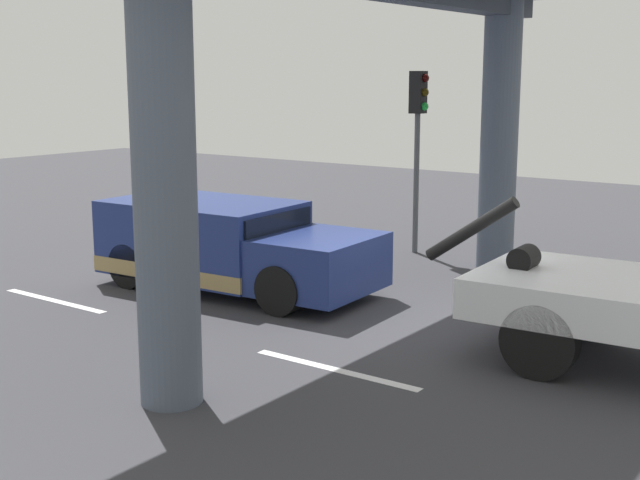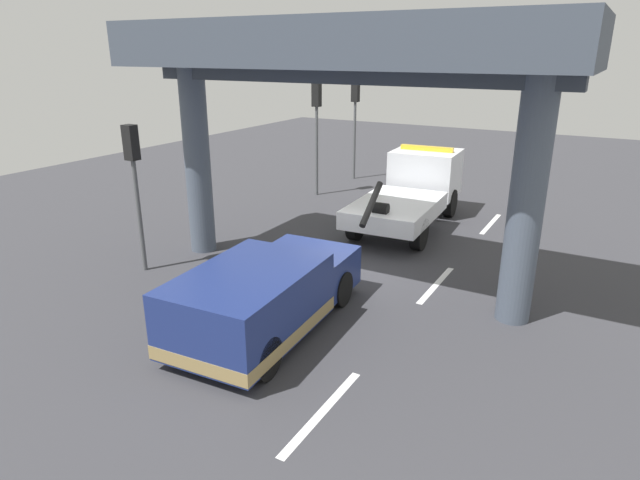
% 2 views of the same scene
% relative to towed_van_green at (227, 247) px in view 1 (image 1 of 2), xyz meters
% --- Properties ---
extents(ground_plane, '(60.00, 40.00, 0.10)m').
position_rel_towed_van_green_xyz_m(ground_plane, '(4.17, 0.00, -0.83)').
color(ground_plane, '#38383D').
extents(lane_stripe_west, '(2.60, 0.16, 0.01)m').
position_rel_towed_van_green_xyz_m(lane_stripe_west, '(-1.83, -2.47, -0.78)').
color(lane_stripe_west, silver).
rests_on(lane_stripe_west, ground).
extents(lane_stripe_mid, '(2.60, 0.16, 0.01)m').
position_rel_towed_van_green_xyz_m(lane_stripe_mid, '(4.17, -2.47, -0.78)').
color(lane_stripe_mid, silver).
rests_on(lane_stripe_mid, ground).
extents(towed_van_green, '(5.31, 2.48, 1.58)m').
position_rel_towed_van_green_xyz_m(towed_van_green, '(0.00, 0.00, 0.00)').
color(towed_van_green, navy).
rests_on(towed_van_green, ground).
extents(traffic_light_near, '(0.39, 0.32, 3.97)m').
position_rel_towed_van_green_xyz_m(traffic_light_near, '(1.19, 4.87, 2.12)').
color(traffic_light_near, '#515456').
rests_on(traffic_light_near, ground).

